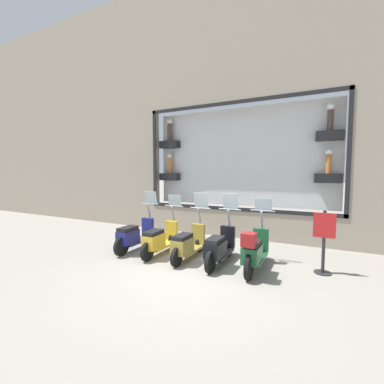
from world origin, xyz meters
name	(u,v)px	position (x,y,z in m)	size (l,w,h in m)	color
ground_plane	(190,272)	(0.00, 0.00, 0.00)	(120.00, 120.00, 0.00)	gray
building_facade	(238,98)	(3.60, 0.00, 4.75)	(1.18, 36.00, 9.25)	gray
scooter_green_0	(254,251)	(0.67, -1.30, 0.49)	(1.81, 0.60, 1.60)	black
scooter_black_1	(219,247)	(0.72, -0.44, 0.44)	(1.80, 0.60, 1.69)	black
scooter_olive_2	(188,243)	(0.72, 0.42, 0.42)	(1.79, 0.60, 1.68)	black
scooter_yellow_3	(160,239)	(0.72, 1.29, 0.43)	(1.80, 0.60, 1.58)	black
scooter_navy_4	(134,235)	(0.72, 2.15, 0.44)	(1.81, 0.61, 1.65)	black
shop_sign_post	(324,241)	(1.26, -2.69, 0.74)	(0.36, 0.45, 1.41)	#232326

